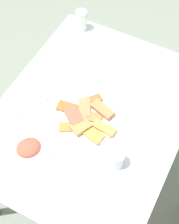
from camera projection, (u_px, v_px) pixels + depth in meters
name	position (u px, v px, depth m)	size (l,w,h in m)	color
ground_plane	(91.00, 172.00, 2.27)	(6.00, 6.00, 0.00)	gray
dining_table	(91.00, 121.00, 1.73)	(1.15, 0.89, 0.72)	white
pide_platter	(86.00, 118.00, 1.64)	(0.30, 0.32, 0.04)	white
salad_plate_greens	(29.00, 148.00, 1.55)	(0.20, 0.20, 0.04)	white
soda_can	(81.00, 20.00, 1.95)	(0.07, 0.07, 0.12)	silver
drinking_glass	(116.00, 158.00, 1.48)	(0.07, 0.07, 0.09)	silver
paper_napkin	(31.00, 106.00, 1.69)	(0.12, 0.12, 0.00)	white
fork	(28.00, 104.00, 1.69)	(0.17, 0.01, 0.01)	silver
spoon	(34.00, 107.00, 1.68)	(0.18, 0.01, 0.01)	silver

